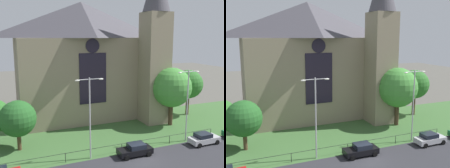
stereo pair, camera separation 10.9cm
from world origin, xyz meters
TOP-DOWN VIEW (x-y plane):
  - ground at (0.00, 10.00)m, footprint 160.00×160.00m
  - road_asphalt at (0.00, -2.00)m, footprint 120.00×8.00m
  - grass_verge at (0.00, 8.00)m, footprint 120.00×20.00m
  - church_building at (-0.86, 18.87)m, footprint 23.20×16.20m
  - iron_railing at (-1.63, 2.50)m, footprint 28.42×0.07m
  - tree_left_near at (-13.35, 8.15)m, footprint 4.60×4.60m
  - tree_right_near at (10.02, 8.90)m, footprint 6.31×6.31m
  - tree_right_far at (16.28, 12.62)m, footprint 5.18×5.18m
  - streetlamp_near at (-5.74, 2.40)m, footprint 3.37×0.26m
  - streetlamp_far at (8.01, 2.40)m, footprint 3.37×0.26m
  - parked_car_black at (-0.50, 1.05)m, footprint 4.23×2.08m
  - parked_car_silver at (9.65, 0.66)m, footprint 4.20×2.03m

SIDE VIEW (x-z plane):
  - ground at x=0.00m, z-range 0.00..0.00m
  - grass_verge at x=0.00m, z-range 0.00..0.01m
  - road_asphalt at x=0.00m, z-range 0.00..0.01m
  - parked_car_black at x=-0.50m, z-range -0.01..1.50m
  - parked_car_silver at x=9.65m, z-range -0.01..1.50m
  - iron_railing at x=-1.63m, z-range 0.40..1.53m
  - tree_left_near at x=-13.35m, z-range 0.90..7.34m
  - tree_right_far at x=16.28m, z-range 1.52..9.80m
  - streetlamp_near at x=-5.74m, z-range 1.18..10.89m
  - streetlamp_far at x=8.01m, z-range 1.19..11.05m
  - tree_right_near at x=10.02m, z-range 1.51..10.90m
  - church_building at x=-0.86m, z-range -2.73..23.27m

